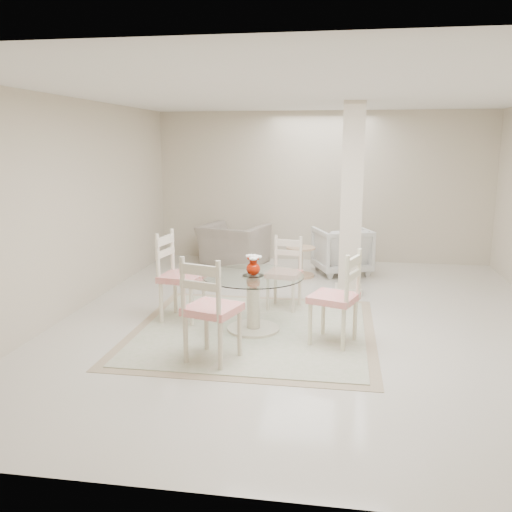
# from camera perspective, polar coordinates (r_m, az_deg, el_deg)

# --- Properties ---
(ground) EXTENTS (7.00, 7.00, 0.00)m
(ground) POSITION_cam_1_polar(r_m,az_deg,el_deg) (6.77, 5.49, -6.67)
(ground) COLOR beige
(ground) RESTS_ON ground
(room_shell) EXTENTS (6.02, 7.02, 2.71)m
(room_shell) POSITION_cam_1_polar(r_m,az_deg,el_deg) (6.43, 5.82, 9.20)
(room_shell) COLOR beige
(room_shell) RESTS_ON ground
(column) EXTENTS (0.30, 0.30, 2.70)m
(column) POSITION_cam_1_polar(r_m,az_deg,el_deg) (7.76, 10.01, 5.79)
(column) COLOR beige
(column) RESTS_ON ground
(area_rug) EXTENTS (2.78, 2.78, 0.02)m
(area_rug) POSITION_cam_1_polar(r_m,az_deg,el_deg) (6.35, -0.29, -7.83)
(area_rug) COLOR tan
(area_rug) RESTS_ON ground
(dining_table) EXTENTS (1.16, 1.16, 0.67)m
(dining_table) POSITION_cam_1_polar(r_m,az_deg,el_deg) (6.25, -0.29, -4.96)
(dining_table) COLOR beige
(dining_table) RESTS_ON ground
(red_vase) EXTENTS (0.18, 0.17, 0.24)m
(red_vase) POSITION_cam_1_polar(r_m,az_deg,el_deg) (6.13, -0.29, -0.96)
(red_vase) COLOR #AD1B05
(red_vase) RESTS_ON dining_table
(dining_chair_east) EXTENTS (0.59, 0.59, 1.14)m
(dining_chair_east) POSITION_cam_1_polar(r_m,az_deg,el_deg) (5.83, 8.87, -3.67)
(dining_chair_east) COLOR #EFE8C4
(dining_chair_east) RESTS_ON ground
(dining_chair_north) EXTENTS (0.48, 0.48, 1.04)m
(dining_chair_north) POSITION_cam_1_polar(r_m,az_deg,el_deg) (7.10, 3.13, -1.19)
(dining_chair_north) COLOR beige
(dining_chair_north) RESTS_ON ground
(dining_chair_west) EXTENTS (0.55, 0.55, 1.21)m
(dining_chair_west) POSITION_cam_1_polar(r_m,az_deg,el_deg) (6.65, -8.39, -1.40)
(dining_chair_west) COLOR #F4E6C8
(dining_chair_west) RESTS_ON ground
(dining_chair_south) EXTENTS (0.60, 0.60, 1.20)m
(dining_chair_south) POSITION_cam_1_polar(r_m,az_deg,el_deg) (5.29, -5.04, -4.85)
(dining_chair_south) COLOR beige
(dining_chair_south) RESTS_ON ground
(recliner_taupe) EXTENTS (1.31, 1.22, 0.71)m
(recliner_taupe) POSITION_cam_1_polar(r_m,az_deg,el_deg) (9.71, -2.37, 1.23)
(recliner_taupe) COLOR gray
(recliner_taupe) RESTS_ON ground
(armchair_white) EXTENTS (1.08, 1.09, 0.77)m
(armchair_white) POSITION_cam_1_polar(r_m,az_deg,el_deg) (9.12, 9.01, 0.60)
(armchair_white) COLOR white
(armchair_white) RESTS_ON ground
(side_table) EXTENTS (0.47, 0.47, 0.49)m
(side_table) POSITION_cam_1_polar(r_m,az_deg,el_deg) (8.83, 4.72, -0.73)
(side_table) COLOR #D5A883
(side_table) RESTS_ON ground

